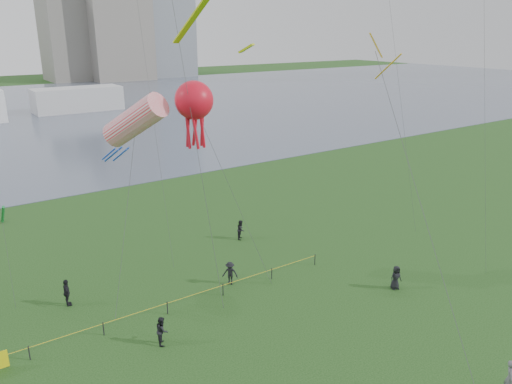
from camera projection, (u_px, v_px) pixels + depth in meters
lake at (6, 116)px, 101.43m from camera, size 400.00×120.00×0.08m
building_mid at (115, 22)px, 168.83m from camera, size 20.00×20.00×38.00m
building_low at (69, 38)px, 167.57m from camera, size 16.00×18.00×28.00m
pavilion_right at (78, 99)px, 106.61m from camera, size 18.00×7.00×5.00m
fence at (65, 339)px, 27.51m from camera, size 24.07×0.07×1.05m
kite_flyer at (510, 378)px, 23.85m from camera, size 0.82×0.73×1.89m
spectator_a at (162, 330)px, 27.80m from camera, size 0.89×0.99×1.68m
spectator_b at (230, 273)px, 34.33m from camera, size 1.22×1.18×1.67m
spectator_c at (67, 293)px, 31.64m from camera, size 0.55×1.10×1.81m
spectator_d at (396, 277)px, 33.72m from camera, size 0.92×0.70×1.68m
spectator_g at (241, 230)px, 41.78m from camera, size 1.01×1.02×1.66m
kite_windsock at (135, 121)px, 30.36m from camera, size 4.97×5.08×13.36m
kite_octopus at (194, 101)px, 30.01m from camera, size 5.56×3.37×13.93m
kite_delta at (382, 63)px, 24.85m from camera, size 1.45×9.27×16.67m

